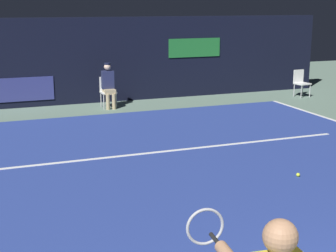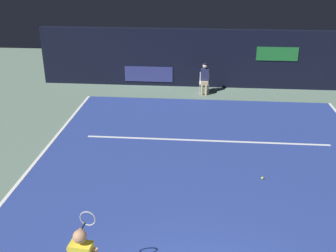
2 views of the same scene
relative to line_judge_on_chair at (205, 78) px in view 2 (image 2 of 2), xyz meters
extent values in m
plane|color=slate|center=(0.10, -7.05, -0.69)|extent=(30.33, 30.33, 0.00)
cube|color=navy|center=(0.10, -7.05, -0.68)|extent=(10.12, 12.36, 0.01)
cube|color=white|center=(-4.91, -7.05, -0.67)|extent=(0.10, 12.36, 0.01)
cube|color=white|center=(0.10, -4.89, -0.67)|extent=(7.89, 0.10, 0.01)
cube|color=black|center=(0.10, 1.05, 0.61)|extent=(15.16, 0.30, 2.60)
cube|color=navy|center=(-2.55, 0.89, -0.14)|extent=(2.20, 0.04, 0.70)
cube|color=#1E6B2D|center=(3.13, 0.89, 0.91)|extent=(1.80, 0.04, 0.60)
sphere|color=tan|center=(-1.92, -11.93, 0.93)|extent=(0.22, 0.22, 0.22)
cylinder|color=tan|center=(-2.10, -11.69, 0.66)|extent=(0.14, 0.51, 0.09)
cylinder|color=black|center=(-2.07, -11.39, 0.66)|extent=(0.06, 0.30, 0.03)
torus|color=#B2B2B7|center=(-2.04, -11.12, 0.66)|extent=(0.30, 0.05, 0.30)
cube|color=white|center=(0.00, 0.01, -0.23)|extent=(0.44, 0.40, 0.04)
cube|color=white|center=(0.00, 0.21, 0.00)|extent=(0.42, 0.03, 0.42)
cylinder|color=#B2B2B7|center=(-0.19, -0.16, -0.46)|extent=(0.03, 0.03, 0.46)
cylinder|color=#B2B2B7|center=(0.19, -0.15, -0.46)|extent=(0.03, 0.03, 0.46)
cylinder|color=#B2B2B7|center=(-0.19, 0.18, -0.46)|extent=(0.03, 0.03, 0.46)
cylinder|color=#B2B2B7|center=(0.19, 0.19, -0.46)|extent=(0.03, 0.03, 0.46)
cube|color=tan|center=(0.00, -0.07, -0.19)|extent=(0.32, 0.40, 0.14)
cylinder|color=tan|center=(-0.09, -0.25, -0.46)|extent=(0.11, 0.11, 0.46)
cylinder|color=tan|center=(0.09, -0.24, -0.46)|extent=(0.11, 0.11, 0.46)
cube|color=#23284C|center=(0.00, 0.05, 0.14)|extent=(0.34, 0.22, 0.52)
sphere|color=beige|center=(0.00, 0.05, 0.52)|extent=(0.20, 0.20, 0.20)
cylinder|color=#141933|center=(0.00, 0.05, 0.61)|extent=(0.19, 0.19, 0.04)
sphere|color=#CCE033|center=(1.61, -7.19, -0.64)|extent=(0.07, 0.07, 0.07)
camera|label=1|loc=(-3.56, -14.34, 2.31)|focal=54.20mm
camera|label=2|loc=(-0.12, -16.84, 4.97)|focal=43.06mm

